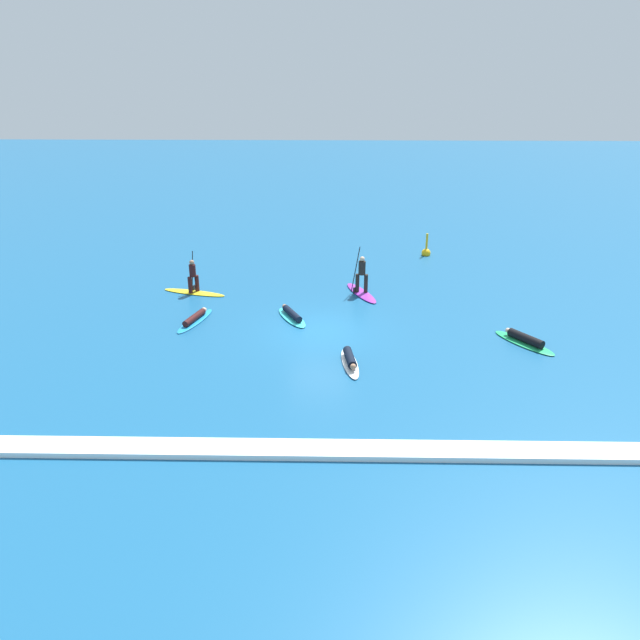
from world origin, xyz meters
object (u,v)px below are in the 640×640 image
at_px(surfer_on_white_board, 350,360).
at_px(surfer_on_yellow_board, 194,284).
at_px(surfer_on_purple_board, 361,284).
at_px(surfer_on_blue_board, 195,319).
at_px(marker_buoy, 426,252).
at_px(surfer_on_teal_board, 292,316).
at_px(surfer_on_green_board, 525,340).

xyz_separation_m(surfer_on_white_board, surfer_on_yellow_board, (-7.44, 7.46, 0.29)).
bearing_deg(surfer_on_purple_board, surfer_on_white_board, 151.45).
distance_m(surfer_on_blue_board, marker_buoy, 15.12).
bearing_deg(surfer_on_white_board, surfer_on_teal_board, -158.15).
bearing_deg(surfer_on_teal_board, surfer_on_green_board, -130.80).
bearing_deg(surfer_on_green_board, surfer_on_blue_board, 45.10).
relative_size(surfer_on_teal_board, surfer_on_white_board, 0.96).
bearing_deg(surfer_on_yellow_board, surfer_on_green_board, 175.27).
relative_size(surfer_on_purple_board, marker_buoy, 2.12).
height_order(surfer_on_teal_board, surfer_on_yellow_board, surfer_on_yellow_board).
height_order(surfer_on_teal_board, surfer_on_purple_board, surfer_on_purple_board).
xyz_separation_m(surfer_on_blue_board, surfer_on_teal_board, (4.23, 0.41, 0.01)).
distance_m(surfer_on_purple_board, marker_buoy, 7.51).
bearing_deg(surfer_on_yellow_board, surfer_on_white_board, 150.91).
bearing_deg(surfer_on_purple_board, surfer_on_teal_board, 111.34).
height_order(surfer_on_blue_board, surfer_on_yellow_board, surfer_on_yellow_board).
height_order(surfer_on_white_board, surfer_on_purple_board, surfer_on_purple_board).
relative_size(surfer_on_teal_board, surfer_on_green_board, 0.92).
bearing_deg(surfer_on_teal_board, surfer_on_purple_board, -72.30).
relative_size(surfer_on_yellow_board, marker_buoy, 2.32).
xyz_separation_m(surfer_on_white_board, marker_buoy, (4.75, 13.85, 0.02)).
relative_size(surfer_on_blue_board, surfer_on_green_board, 1.05).
bearing_deg(surfer_on_blue_board, surfer_on_yellow_board, 30.28).
bearing_deg(surfer_on_purple_board, marker_buoy, -55.23).
relative_size(surfer_on_blue_board, surfer_on_purple_board, 0.97).
xyz_separation_m(surfer_on_teal_board, marker_buoy, (7.22, 9.47, 0.05)).
distance_m(surfer_on_blue_board, surfer_on_yellow_board, 3.59).
distance_m(surfer_on_blue_board, surfer_on_green_board, 13.98).
relative_size(surfer_on_blue_board, surfer_on_white_board, 1.10).
bearing_deg(surfer_on_white_board, surfer_on_green_board, 97.74).
xyz_separation_m(surfer_on_teal_board, surfer_on_white_board, (2.47, -4.38, 0.02)).
bearing_deg(marker_buoy, surfer_on_yellow_board, -152.33).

